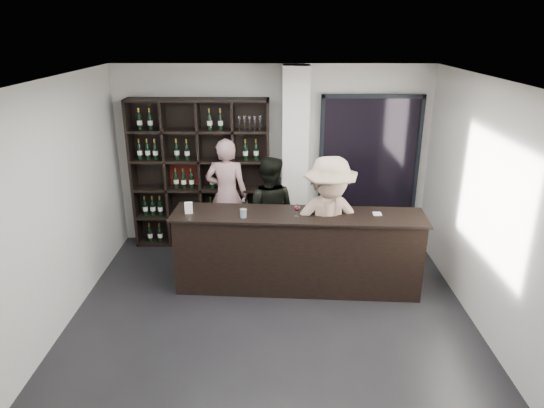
{
  "coord_description": "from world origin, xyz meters",
  "views": [
    {
      "loc": [
        0.06,
        -4.85,
        3.45
      ],
      "look_at": [
        0.0,
        1.1,
        1.24
      ],
      "focal_mm": 32.0,
      "sensor_mm": 36.0,
      "label": 1
    }
  ],
  "objects_px": {
    "wine_shelf": "(201,174)",
    "taster_black": "(269,211)",
    "taster_pink": "(227,195)",
    "customer": "(328,226)",
    "tasting_counter": "(297,251)"
  },
  "relations": [
    {
      "from": "taster_pink",
      "to": "taster_black",
      "type": "xyz_separation_m",
      "value": [
        0.67,
        -0.55,
        -0.07
      ]
    },
    {
      "from": "tasting_counter",
      "to": "taster_pink",
      "type": "height_order",
      "value": "taster_pink"
    },
    {
      "from": "wine_shelf",
      "to": "taster_pink",
      "type": "relative_size",
      "value": 1.32
    },
    {
      "from": "wine_shelf",
      "to": "tasting_counter",
      "type": "bearing_deg",
      "value": -44.32
    },
    {
      "from": "tasting_counter",
      "to": "customer",
      "type": "height_order",
      "value": "customer"
    },
    {
      "from": "tasting_counter",
      "to": "taster_pink",
      "type": "distance_m",
      "value": 1.72
    },
    {
      "from": "tasting_counter",
      "to": "taster_pink",
      "type": "relative_size",
      "value": 1.84
    },
    {
      "from": "wine_shelf",
      "to": "customer",
      "type": "relative_size",
      "value": 1.27
    },
    {
      "from": "tasting_counter",
      "to": "customer",
      "type": "distance_m",
      "value": 0.56
    },
    {
      "from": "wine_shelf",
      "to": "taster_black",
      "type": "distance_m",
      "value": 1.36
    },
    {
      "from": "tasting_counter",
      "to": "customer",
      "type": "relative_size",
      "value": 1.77
    },
    {
      "from": "taster_black",
      "to": "customer",
      "type": "height_order",
      "value": "customer"
    },
    {
      "from": "taster_pink",
      "to": "customer",
      "type": "distance_m",
      "value": 2.0
    },
    {
      "from": "wine_shelf",
      "to": "customer",
      "type": "xyz_separation_m",
      "value": [
        1.9,
        -1.52,
        -0.25
      ]
    },
    {
      "from": "wine_shelf",
      "to": "taster_black",
      "type": "bearing_deg",
      "value": -33.11
    }
  ]
}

